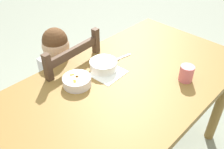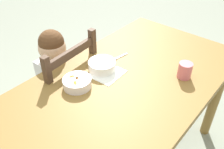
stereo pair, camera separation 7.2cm
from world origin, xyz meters
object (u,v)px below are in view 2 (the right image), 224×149
at_px(dining_table, 124,95).
at_px(bowl_of_carrots, 77,82).
at_px(spoon, 116,58).
at_px(drinking_cup, 185,70).
at_px(bowl_of_peas, 102,65).
at_px(child_figure, 59,77).
at_px(dining_chair, 63,96).

xyz_separation_m(dining_table, bowl_of_carrots, (-0.20, 0.17, 0.13)).
distance_m(dining_table, spoon, 0.25).
distance_m(spoon, drinking_cup, 0.42).
height_order(bowl_of_peas, drinking_cup, drinking_cup).
bearing_deg(drinking_cup, child_figure, 116.45).
height_order(bowl_of_peas, bowl_of_carrots, bowl_of_peas).
bearing_deg(dining_chair, dining_table, -78.54).
bearing_deg(bowl_of_carrots, child_figure, 71.24).
bearing_deg(drinking_cup, dining_chair, 115.98).
bearing_deg(spoon, drinking_cup, -75.73).
relative_size(dining_chair, bowl_of_peas, 5.90).
height_order(dining_table, dining_chair, dining_chair).
xyz_separation_m(bowl_of_peas, bowl_of_carrots, (-0.20, 0.00, -0.00)).
relative_size(dining_table, spoon, 10.91).
relative_size(child_figure, bowl_of_carrots, 6.27).
distance_m(bowl_of_peas, drinking_cup, 0.47).
height_order(dining_table, spoon, spoon).
relative_size(dining_table, bowl_of_carrots, 9.88).
bearing_deg(spoon, dining_chair, 129.27).
height_order(dining_chair, drinking_cup, dining_chair).
relative_size(dining_chair, child_figure, 0.98).
bearing_deg(dining_chair, bowl_of_carrots, -109.07).
distance_m(dining_chair, child_figure, 0.18).
relative_size(bowl_of_peas, drinking_cup, 1.74).
height_order(child_figure, bowl_of_peas, child_figure).
xyz_separation_m(bowl_of_peas, drinking_cup, (0.24, -0.40, 0.02)).
xyz_separation_m(dining_table, bowl_of_peas, (0.00, 0.17, 0.14)).
xyz_separation_m(bowl_of_peas, spoon, (0.14, 0.01, -0.03)).
bearing_deg(dining_table, child_figure, 102.08).
xyz_separation_m(dining_table, spoon, (0.14, 0.18, 0.11)).
xyz_separation_m(child_figure, bowl_of_carrots, (-0.10, -0.29, 0.17)).
relative_size(child_figure, drinking_cup, 10.53).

